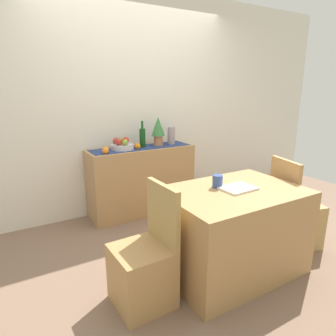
% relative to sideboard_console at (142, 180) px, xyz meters
% --- Properties ---
extents(ground_plane, '(6.40, 6.40, 0.02)m').
position_rel_sideboard_console_xyz_m(ground_plane, '(0.04, -0.92, -0.43)').
color(ground_plane, '#806451').
rests_on(ground_plane, ground).
extents(room_wall_rear, '(6.40, 0.06, 2.70)m').
position_rel_sideboard_console_xyz_m(room_wall_rear, '(0.04, 0.26, 0.93)').
color(room_wall_rear, silver).
rests_on(room_wall_rear, ground).
extents(sideboard_console, '(1.31, 0.42, 0.84)m').
position_rel_sideboard_console_xyz_m(sideboard_console, '(0.00, 0.00, 0.00)').
color(sideboard_console, '#AC8254').
rests_on(sideboard_console, ground).
extents(table_runner, '(1.23, 0.32, 0.01)m').
position_rel_sideboard_console_xyz_m(table_runner, '(0.00, 0.00, 0.42)').
color(table_runner, navy).
rests_on(table_runner, sideboard_console).
extents(fruit_bowl, '(0.27, 0.27, 0.06)m').
position_rel_sideboard_console_xyz_m(fruit_bowl, '(-0.24, 0.00, 0.46)').
color(fruit_bowl, silver).
rests_on(fruit_bowl, table_runner).
extents(apple_rear, '(0.08, 0.08, 0.08)m').
position_rel_sideboard_console_xyz_m(apple_rear, '(-0.19, 0.02, 0.53)').
color(apple_rear, red).
rests_on(apple_rear, fruit_bowl).
extents(apple_front, '(0.07, 0.07, 0.07)m').
position_rel_sideboard_console_xyz_m(apple_front, '(-0.30, -0.03, 0.52)').
color(apple_front, '#B72F23').
rests_on(apple_front, fruit_bowl).
extents(apple_upper, '(0.07, 0.07, 0.07)m').
position_rel_sideboard_console_xyz_m(apple_upper, '(-0.23, -0.06, 0.52)').
color(apple_upper, '#85A439').
rests_on(apple_upper, fruit_bowl).
extents(apple_center, '(0.07, 0.07, 0.07)m').
position_rel_sideboard_console_xyz_m(apple_center, '(-0.29, 0.07, 0.52)').
color(apple_center, '#A83A2D').
rests_on(apple_center, fruit_bowl).
extents(apple_left, '(0.07, 0.07, 0.07)m').
position_rel_sideboard_console_xyz_m(apple_left, '(-0.22, 0.08, 0.52)').
color(apple_left, '#8CA33F').
rests_on(apple_left, fruit_bowl).
extents(wine_bottle, '(0.07, 0.07, 0.32)m').
position_rel_sideboard_console_xyz_m(wine_bottle, '(0.02, -0.00, 0.54)').
color(wine_bottle, '#103F16').
rests_on(wine_bottle, sideboard_console).
extents(ceramic_vase, '(0.10, 0.10, 0.23)m').
position_rel_sideboard_console_xyz_m(ceramic_vase, '(0.43, 0.00, 0.53)').
color(ceramic_vase, '#9F8E90').
rests_on(ceramic_vase, sideboard_console).
extents(potted_plant, '(0.16, 0.16, 0.36)m').
position_rel_sideboard_console_xyz_m(potted_plant, '(0.24, 0.00, 0.63)').
color(potted_plant, '#BC744C').
rests_on(potted_plant, sideboard_console).
extents(orange_loose_end, '(0.07, 0.07, 0.07)m').
position_rel_sideboard_console_xyz_m(orange_loose_end, '(-0.49, -0.13, 0.46)').
color(orange_loose_end, orange).
rests_on(orange_loose_end, sideboard_console).
extents(orange_loose_mid, '(0.07, 0.07, 0.07)m').
position_rel_sideboard_console_xyz_m(orange_loose_mid, '(-0.46, -0.04, 0.45)').
color(orange_loose_mid, orange).
rests_on(orange_loose_mid, sideboard_console).
extents(orange_loose_far, '(0.07, 0.07, 0.07)m').
position_rel_sideboard_console_xyz_m(orange_loose_far, '(-0.08, -0.06, 0.46)').
color(orange_loose_far, orange).
rests_on(orange_loose_far, sideboard_console).
extents(dining_table, '(1.15, 0.81, 0.74)m').
position_rel_sideboard_console_xyz_m(dining_table, '(0.13, -1.52, -0.05)').
color(dining_table, '#AB7F4C').
rests_on(dining_table, ground).
extents(open_book, '(0.29, 0.22, 0.02)m').
position_rel_sideboard_console_xyz_m(open_book, '(0.16, -1.53, 0.33)').
color(open_book, white).
rests_on(open_book, dining_table).
extents(coffee_cup, '(0.09, 0.09, 0.11)m').
position_rel_sideboard_console_xyz_m(coffee_cup, '(0.05, -1.40, 0.37)').
color(coffee_cup, '#304A8B').
rests_on(coffee_cup, dining_table).
extents(chair_near_window, '(0.41, 0.41, 0.90)m').
position_rel_sideboard_console_xyz_m(chair_near_window, '(-0.71, -1.52, -0.15)').
color(chair_near_window, '#B1844E').
rests_on(chair_near_window, ground).
extents(chair_by_corner, '(0.48, 0.48, 0.90)m').
position_rel_sideboard_console_xyz_m(chair_by_corner, '(0.96, -1.52, -0.15)').
color(chair_by_corner, tan).
rests_on(chair_by_corner, ground).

